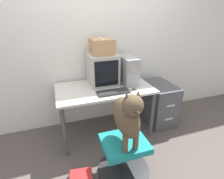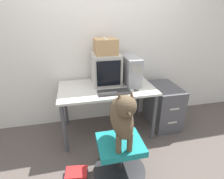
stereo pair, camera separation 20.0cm
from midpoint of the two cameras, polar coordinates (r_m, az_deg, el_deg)
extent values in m
plane|color=#564C47|center=(2.51, -2.15, -18.26)|extent=(12.00, 12.00, 0.00)
cube|color=white|center=(2.67, -7.76, 15.48)|extent=(8.00, 0.05, 2.60)
cube|color=silver|center=(2.42, -4.93, 0.34)|extent=(1.30, 0.74, 0.03)
cylinder|color=#4C4C51|center=(2.27, -17.79, -13.34)|extent=(0.05, 0.05, 0.71)
cylinder|color=#4C4C51|center=(2.53, 10.71, -8.34)|extent=(0.05, 0.05, 0.71)
cylinder|color=#4C4C51|center=(2.81, -18.33, -5.64)|extent=(0.05, 0.05, 0.71)
cylinder|color=#4C4C51|center=(3.02, 4.94, -2.25)|extent=(0.05, 0.05, 0.71)
cube|color=#B7B2A8|center=(2.47, -5.49, 6.61)|extent=(0.39, 0.41, 0.43)
cube|color=black|center=(2.28, -4.25, 5.13)|extent=(0.32, 0.01, 0.34)
cube|color=#99999E|center=(2.53, 2.50, 6.56)|extent=(0.19, 0.48, 0.39)
cube|color=#9E998E|center=(2.29, 4.75, 6.86)|extent=(0.14, 0.01, 0.11)
cube|color=#2D2D2D|center=(2.23, -2.17, -0.90)|extent=(0.42, 0.16, 0.02)
cube|color=#292928|center=(2.23, -2.18, -0.57)|extent=(0.39, 0.13, 0.00)
ellipsoid|color=#333333|center=(2.32, 4.86, 0.09)|extent=(0.07, 0.04, 0.03)
cylinder|color=#262628|center=(2.22, 0.94, -24.82)|extent=(0.59, 0.59, 0.04)
cylinder|color=#262628|center=(2.08, 0.98, -21.45)|extent=(0.05, 0.05, 0.33)
cube|color=teal|center=(1.94, 1.03, -17.29)|extent=(0.47, 0.41, 0.07)
ellipsoid|color=brown|center=(1.73, 1.20, -9.01)|extent=(0.20, 0.49, 0.38)
cylinder|color=brown|center=(1.74, 0.90, -17.17)|extent=(0.06, 0.06, 0.21)
cylinder|color=brown|center=(1.77, 4.43, -16.36)|extent=(0.06, 0.06, 0.21)
sphere|color=brown|center=(1.52, 2.98, -5.25)|extent=(0.20, 0.20, 0.20)
cone|color=#3E3123|center=(1.45, 4.25, -7.38)|extent=(0.09, 0.10, 0.09)
cone|color=brown|center=(1.47, 0.94, -2.56)|extent=(0.07, 0.07, 0.09)
cone|color=brown|center=(1.51, 4.83, -1.96)|extent=(0.07, 0.07, 0.09)
torus|color=blue|center=(1.58, 2.59, -7.18)|extent=(0.14, 0.14, 0.02)
cube|color=#4C4C51|center=(2.92, 12.92, -4.38)|extent=(0.40, 0.61, 0.65)
cube|color=beige|center=(2.65, 16.58, -5.20)|extent=(0.14, 0.01, 0.02)
cube|color=beige|center=(2.76, 16.02, -9.34)|extent=(0.14, 0.01, 0.02)
cube|color=tan|center=(2.40, -5.80, 13.83)|extent=(0.29, 0.32, 0.20)
cube|color=beige|center=(2.38, -5.90, 16.23)|extent=(0.04, 0.31, 0.00)
cube|color=#1E4C9E|center=(2.18, -13.17, -26.53)|extent=(0.28, 0.21, 0.02)
cube|color=#262628|center=(2.16, -13.68, -26.22)|extent=(0.20, 0.20, 0.02)
cube|color=red|center=(2.15, -13.04, -25.70)|extent=(0.26, 0.20, 0.02)
camera|label=1|loc=(0.10, -92.74, -1.23)|focal=28.00mm
camera|label=2|loc=(0.10, 87.26, 1.23)|focal=28.00mm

